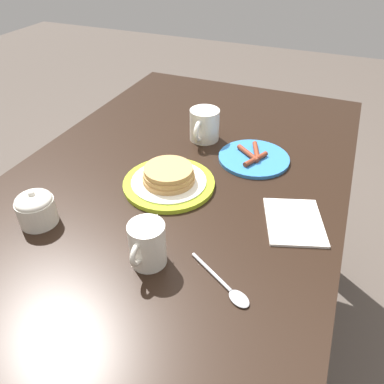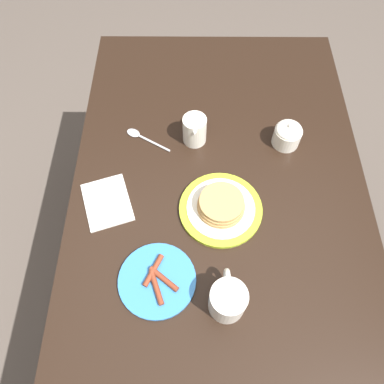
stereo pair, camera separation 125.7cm
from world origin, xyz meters
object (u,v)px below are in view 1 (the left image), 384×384
object	(u,v)px
creamer_pitcher	(148,243)
spoon	(229,289)
sugar_bowl	(36,208)
pancake_plate	(167,179)
side_plate_bacon	(254,158)
napkin	(294,222)
coffee_mug	(204,125)

from	to	relation	value
creamer_pitcher	spoon	distance (m)	0.18
sugar_bowl	pancake_plate	bearing A→B (deg)	139.10
sugar_bowl	spoon	distance (m)	0.45
pancake_plate	creamer_pitcher	xyz separation A→B (m)	(0.25, 0.08, 0.03)
pancake_plate	side_plate_bacon	world-z (taller)	pancake_plate
pancake_plate	napkin	bearing A→B (deg)	86.60
side_plate_bacon	coffee_mug	distance (m)	0.19
side_plate_bacon	pancake_plate	bearing A→B (deg)	-39.75
pancake_plate	coffee_mug	size ratio (longest dim) A/B	1.90
pancake_plate	napkin	distance (m)	0.32
side_plate_bacon	napkin	xyz separation A→B (m)	(0.22, 0.15, -0.00)
creamer_pitcher	sugar_bowl	bearing A→B (deg)	-92.00
side_plate_bacon	spoon	bearing A→B (deg)	9.53
pancake_plate	creamer_pitcher	world-z (taller)	creamer_pitcher
napkin	spoon	bearing A→B (deg)	-18.02
coffee_mug	creamer_pitcher	distance (m)	0.51
sugar_bowl	spoon	world-z (taller)	sugar_bowl
creamer_pitcher	spoon	xyz separation A→B (m)	(0.01, 0.17, -0.05)
creamer_pitcher	napkin	xyz separation A→B (m)	(-0.23, 0.25, -0.05)
pancake_plate	side_plate_bacon	bearing A→B (deg)	140.25
coffee_mug	sugar_bowl	xyz separation A→B (m)	(0.50, -0.20, -0.01)
spoon	side_plate_bacon	bearing A→B (deg)	-170.47
napkin	coffee_mug	bearing A→B (deg)	-130.82
pancake_plate	coffee_mug	distance (m)	0.26
side_plate_bacon	napkin	bearing A→B (deg)	34.44
pancake_plate	creamer_pitcher	distance (m)	0.26
side_plate_bacon	creamer_pitcher	size ratio (longest dim) A/B	1.73
creamer_pitcher	spoon	world-z (taller)	creamer_pitcher
napkin	spoon	xyz separation A→B (m)	(0.24, -0.08, 0.00)
pancake_plate	sugar_bowl	size ratio (longest dim) A/B	2.70
side_plate_bacon	creamer_pitcher	distance (m)	0.46
sugar_bowl	side_plate_bacon	bearing A→B (deg)	139.63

